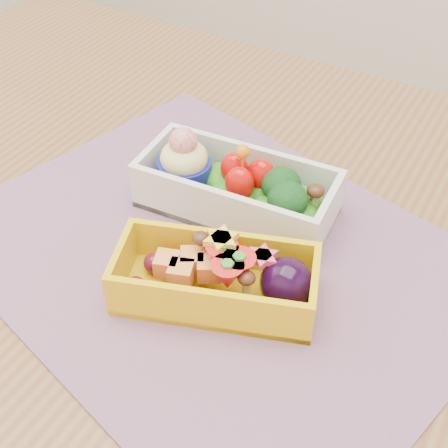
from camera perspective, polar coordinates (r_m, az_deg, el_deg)
The scene contains 4 objects.
table at distance 0.64m, azimuth 0.66°, elevation -9.43°, with size 1.20×0.80×0.75m.
placemat at distance 0.56m, azimuth -0.92°, elevation -2.93°, with size 0.47×0.36×0.00m, color #865C74.
bento_white at distance 0.59m, azimuth 1.14°, elevation 3.47°, with size 0.20×0.10×0.08m.
bento_yellow at distance 0.51m, azimuth -0.39°, elevation -5.16°, with size 0.19×0.13×0.06m.
Camera 1 is at (0.19, -0.34, 1.15)m, focal length 48.00 mm.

